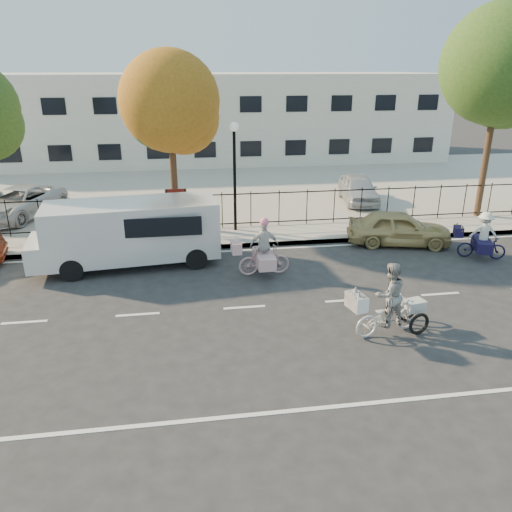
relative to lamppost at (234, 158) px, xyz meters
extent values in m
plane|color=#333334|center=(-0.50, -6.80, -3.11)|extent=(120.00, 120.00, 0.00)
cube|color=#A8A399|center=(-0.50, -1.75, -3.04)|extent=(60.00, 0.10, 0.15)
cube|color=#A8A399|center=(-0.50, -0.70, -3.04)|extent=(60.00, 2.20, 0.15)
cube|color=#A8A399|center=(-0.50, 8.20, -3.04)|extent=(60.00, 15.60, 0.15)
cube|color=silver|center=(-0.50, 18.20, -0.11)|extent=(34.00, 10.00, 6.00)
cylinder|color=black|center=(0.00, 0.00, -0.96)|extent=(0.12, 0.12, 4.00)
sphere|color=white|center=(0.00, 0.00, 1.19)|extent=(0.36, 0.36, 0.36)
cylinder|color=black|center=(-2.70, 0.00, -2.06)|extent=(0.06, 0.06, 1.80)
cylinder|color=black|center=(-2.00, 0.00, -2.06)|extent=(0.06, 0.06, 1.80)
cube|color=#59140F|center=(-2.35, 0.00, -1.46)|extent=(0.85, 0.04, 0.60)
imported|color=silver|center=(2.94, -8.79, -2.62)|extent=(1.96, 1.06, 0.98)
imported|color=white|center=(2.94, -8.79, -2.02)|extent=(0.96, 0.82, 1.71)
cube|color=white|center=(1.99, -9.02, -2.03)|extent=(0.45, 0.66, 0.39)
cone|color=white|center=(1.99, -8.89, -1.77)|extent=(0.15, 0.15, 0.20)
cone|color=white|center=(1.99, -9.15, -1.77)|extent=(0.15, 0.15, 0.20)
torus|color=black|center=(3.73, -8.98, -2.81)|extent=(0.61, 0.23, 0.61)
torus|color=black|center=(3.73, -8.22, -2.81)|extent=(0.61, 0.23, 0.61)
cube|color=white|center=(3.73, -8.60, -2.46)|extent=(0.61, 0.49, 0.27)
imported|color=#D4A1A4|center=(0.45, -4.48, -2.60)|extent=(1.71, 0.53, 1.02)
imported|color=silver|center=(0.45, -4.48, -2.08)|extent=(0.95, 0.42, 1.61)
cube|color=#D3A0A2|center=(-0.47, -4.51, -2.09)|extent=(0.32, 0.57, 0.37)
cone|color=white|center=(-0.47, -4.51, -1.76)|extent=(0.12, 0.12, 0.33)
cube|color=#D3A0A2|center=(0.45, -4.48, -2.55)|extent=(0.60, 1.34, 0.41)
sphere|color=pink|center=(0.45, -4.48, -1.29)|extent=(0.29, 0.29, 0.29)
imported|color=black|center=(8.41, -4.14, -2.68)|extent=(1.73, 1.10, 0.86)
imported|color=silver|center=(8.41, -4.14, -2.15)|extent=(1.10, 0.86, 1.50)
cube|color=#140F34|center=(7.61, -3.84, -2.16)|extent=(0.45, 0.59, 0.34)
cone|color=gold|center=(7.61, -3.66, -1.97)|extent=(0.11, 0.22, 0.31)
cone|color=gold|center=(7.61, -4.01, -1.97)|extent=(0.11, 0.22, 0.31)
cube|color=#140F34|center=(8.41, -4.14, -2.59)|extent=(0.92, 1.34, 0.38)
cube|color=white|center=(-3.84, -2.91, -1.85)|extent=(5.89, 2.70, 1.90)
cube|color=white|center=(-6.95, -2.91, -2.37)|extent=(0.74, 2.10, 0.84)
cylinder|color=black|center=(-5.84, -3.84, -2.74)|extent=(0.76, 0.35, 0.74)
cylinder|color=black|center=(-5.84, -1.98, -2.74)|extent=(0.76, 0.35, 0.74)
cylinder|color=black|center=(-1.83, -3.84, -2.74)|extent=(0.76, 0.35, 0.74)
cylinder|color=black|center=(-1.83, -1.98, -2.74)|extent=(0.76, 0.35, 0.74)
imported|color=tan|center=(6.07, -2.30, -2.45)|extent=(4.14, 2.45, 1.32)
imported|color=black|center=(-3.72, -1.40, -2.11)|extent=(0.75, 0.67, 1.71)
imported|color=silver|center=(-9.28, 3.21, -2.29)|extent=(3.75, 5.29, 1.34)
imported|color=#B8BCC1|center=(6.50, 3.58, -2.30)|extent=(2.06, 4.06, 1.32)
cylinder|color=#442D1D|center=(-2.40, 0.79, -0.83)|extent=(0.28, 0.28, 4.56)
sphere|color=#9F6219|center=(-2.40, 0.79, 2.10)|extent=(3.91, 3.91, 3.91)
sphere|color=#9F6219|center=(-1.90, 0.99, 1.45)|extent=(2.87, 2.87, 2.87)
cylinder|color=#442D1D|center=(11.05, 0.50, -0.25)|extent=(0.28, 0.28, 5.73)
sphere|color=#385B1E|center=(11.05, 0.50, 3.43)|extent=(4.91, 4.91, 4.91)
sphere|color=#385B1E|center=(11.55, 0.70, 2.61)|extent=(3.60, 3.60, 3.60)
camera|label=1|loc=(-2.08, -19.54, 3.37)|focal=35.00mm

